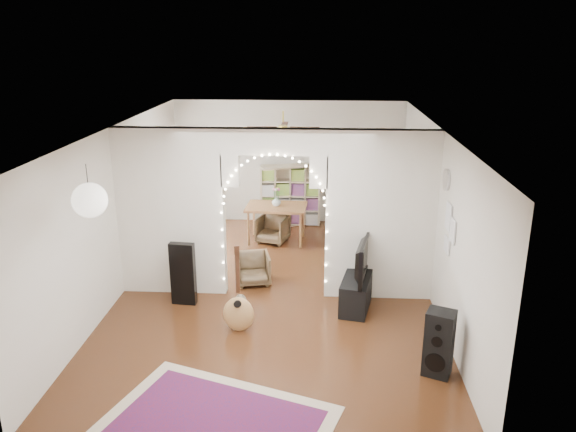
# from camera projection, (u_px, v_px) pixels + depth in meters

# --- Properties ---
(floor) EXTENTS (7.50, 7.50, 0.00)m
(floor) POSITION_uv_depth(u_px,v_px,m) (275.00, 292.00, 9.22)
(floor) COLOR black
(floor) RESTS_ON ground
(ceiling) EXTENTS (5.00, 7.50, 0.02)m
(ceiling) POSITION_uv_depth(u_px,v_px,m) (274.00, 128.00, 8.39)
(ceiling) COLOR white
(ceiling) RESTS_ON wall_back
(wall_back) EXTENTS (5.00, 0.02, 2.70)m
(wall_back) POSITION_uv_depth(u_px,v_px,m) (289.00, 162.00, 12.36)
(wall_back) COLOR silver
(wall_back) RESTS_ON floor
(wall_front) EXTENTS (5.00, 0.02, 2.70)m
(wall_front) POSITION_uv_depth(u_px,v_px,m) (242.00, 336.00, 5.24)
(wall_front) COLOR silver
(wall_front) RESTS_ON floor
(wall_left) EXTENTS (0.02, 7.50, 2.70)m
(wall_left) POSITION_uv_depth(u_px,v_px,m) (119.00, 211.00, 8.95)
(wall_left) COLOR silver
(wall_left) RESTS_ON floor
(wall_right) EXTENTS (0.02, 7.50, 2.70)m
(wall_right) POSITION_uv_depth(u_px,v_px,m) (436.00, 217.00, 8.66)
(wall_right) COLOR silver
(wall_right) RESTS_ON floor
(divider_wall) EXTENTS (5.00, 0.20, 2.70)m
(divider_wall) POSITION_uv_depth(u_px,v_px,m) (275.00, 210.00, 8.78)
(divider_wall) COLOR silver
(divider_wall) RESTS_ON floor
(fairy_lights) EXTENTS (1.64, 0.04, 1.60)m
(fairy_lights) POSITION_uv_depth(u_px,v_px,m) (274.00, 204.00, 8.62)
(fairy_lights) COLOR #FFEABF
(fairy_lights) RESTS_ON divider_wall
(window) EXTENTS (0.04, 1.20, 1.40)m
(window) POSITION_uv_depth(u_px,v_px,m) (152.00, 175.00, 10.61)
(window) COLOR white
(window) RESTS_ON wall_left
(wall_clock) EXTENTS (0.03, 0.31, 0.31)m
(wall_clock) POSITION_uv_depth(u_px,v_px,m) (447.00, 180.00, 7.86)
(wall_clock) COLOR white
(wall_clock) RESTS_ON wall_right
(picture_frames) EXTENTS (0.02, 0.50, 0.70)m
(picture_frames) POSITION_uv_depth(u_px,v_px,m) (449.00, 229.00, 7.67)
(picture_frames) COLOR white
(picture_frames) RESTS_ON wall_right
(paper_lantern) EXTENTS (0.40, 0.40, 0.40)m
(paper_lantern) POSITION_uv_depth(u_px,v_px,m) (90.00, 200.00, 6.35)
(paper_lantern) COLOR white
(paper_lantern) RESTS_ON ceiling
(ceiling_fan) EXTENTS (1.10, 1.10, 0.30)m
(ceiling_fan) POSITION_uv_depth(u_px,v_px,m) (283.00, 127.00, 10.38)
(ceiling_fan) COLOR gold
(ceiling_fan) RESTS_ON ceiling
(area_rug) EXTENTS (2.89, 2.52, 0.02)m
(area_rug) POSITION_uv_depth(u_px,v_px,m) (212.00, 429.00, 6.01)
(area_rug) COLOR maroon
(area_rug) RESTS_ON floor
(guitar_case) EXTENTS (0.39, 0.16, 1.01)m
(guitar_case) POSITION_uv_depth(u_px,v_px,m) (183.00, 274.00, 8.69)
(guitar_case) COLOR black
(guitar_case) RESTS_ON floor
(acoustic_guitar) EXTENTS (0.47, 0.32, 1.10)m
(acoustic_guitar) POSITION_uv_depth(u_px,v_px,m) (238.00, 300.00, 7.87)
(acoustic_guitar) COLOR tan
(acoustic_guitar) RESTS_ON floor
(tabby_cat) EXTENTS (0.27, 0.47, 0.31)m
(tabby_cat) POSITION_uv_depth(u_px,v_px,m) (240.00, 302.00, 8.62)
(tabby_cat) COLOR brown
(tabby_cat) RESTS_ON floor
(floor_speaker) EXTENTS (0.42, 0.39, 0.86)m
(floor_speaker) POSITION_uv_depth(u_px,v_px,m) (439.00, 343.00, 6.88)
(floor_speaker) COLOR black
(floor_speaker) RESTS_ON floor
(media_console) EXTENTS (0.59, 1.06, 0.50)m
(media_console) POSITION_uv_depth(u_px,v_px,m) (356.00, 291.00, 8.68)
(media_console) COLOR black
(media_console) RESTS_ON floor
(tv) EXTENTS (0.35, 1.08, 0.62)m
(tv) POSITION_uv_depth(u_px,v_px,m) (358.00, 258.00, 8.50)
(tv) COLOR black
(tv) RESTS_ON media_console
(bookcase) EXTENTS (1.33, 0.78, 1.34)m
(bookcase) POSITION_uv_depth(u_px,v_px,m) (290.00, 195.00, 12.33)
(bookcase) COLOR #C3AB8D
(bookcase) RESTS_ON floor
(dining_table) EXTENTS (1.24, 0.86, 0.76)m
(dining_table) POSITION_uv_depth(u_px,v_px,m) (276.00, 209.00, 11.30)
(dining_table) COLOR brown
(dining_table) RESTS_ON floor
(flower_vase) EXTENTS (0.19, 0.19, 0.19)m
(flower_vase) POSITION_uv_depth(u_px,v_px,m) (276.00, 201.00, 11.25)
(flower_vase) COLOR white
(flower_vase) RESTS_ON dining_table
(dining_chair_left) EXTENTS (0.67, 0.68, 0.52)m
(dining_chair_left) POSITION_uv_depth(u_px,v_px,m) (253.00, 269.00, 9.50)
(dining_chair_left) COLOR #4E3D27
(dining_chair_left) RESTS_ON floor
(dining_chair_right) EXTENTS (0.72, 0.73, 0.54)m
(dining_chair_right) POSITION_uv_depth(u_px,v_px,m) (273.00, 229.00, 11.38)
(dining_chair_right) COLOR #4E3D27
(dining_chair_right) RESTS_ON floor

